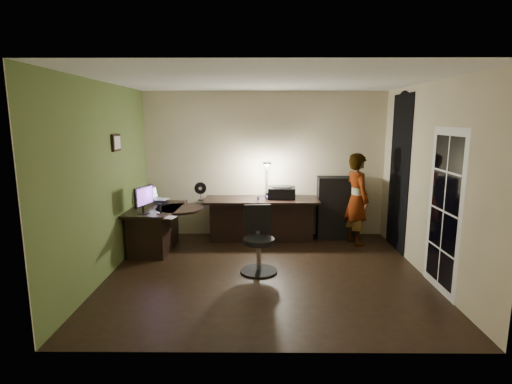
{
  "coord_description": "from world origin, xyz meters",
  "views": [
    {
      "loc": [
        -0.1,
        -5.47,
        2.2
      ],
      "look_at": [
        -0.15,
        1.05,
        1.0
      ],
      "focal_mm": 28.0,
      "sensor_mm": 36.0,
      "label": 1
    }
  ],
  "objects_px": {
    "office_chair": "(259,240)",
    "cabinet": "(338,208)",
    "monitor": "(143,204)",
    "person": "(357,199)",
    "desk_right": "(261,219)",
    "desk_left": "(157,229)"
  },
  "relations": [
    {
      "from": "cabinet",
      "to": "desk_left",
      "type": "bearing_deg",
      "value": -164.61
    },
    {
      "from": "desk_right",
      "to": "office_chair",
      "type": "bearing_deg",
      "value": -92.1
    },
    {
      "from": "cabinet",
      "to": "person",
      "type": "xyz_separation_m",
      "value": [
        0.25,
        -0.39,
        0.24
      ]
    },
    {
      "from": "desk_left",
      "to": "person",
      "type": "distance_m",
      "value": 3.49
    },
    {
      "from": "desk_left",
      "to": "person",
      "type": "relative_size",
      "value": 0.79
    },
    {
      "from": "cabinet",
      "to": "office_chair",
      "type": "bearing_deg",
      "value": -128.11
    },
    {
      "from": "person",
      "to": "cabinet",
      "type": "bearing_deg",
      "value": 16.3
    },
    {
      "from": "office_chair",
      "to": "person",
      "type": "distance_m",
      "value": 2.22
    },
    {
      "from": "desk_left",
      "to": "monitor",
      "type": "xyz_separation_m",
      "value": [
        -0.09,
        -0.41,
        0.52
      ]
    },
    {
      "from": "monitor",
      "to": "person",
      "type": "distance_m",
      "value": 3.62
    },
    {
      "from": "desk_right",
      "to": "monitor",
      "type": "xyz_separation_m",
      "value": [
        -1.86,
        -1.0,
        0.5
      ]
    },
    {
      "from": "desk_left",
      "to": "cabinet",
      "type": "distance_m",
      "value": 3.29
    },
    {
      "from": "cabinet",
      "to": "person",
      "type": "bearing_deg",
      "value": -55.67
    },
    {
      "from": "office_chair",
      "to": "cabinet",
      "type": "bearing_deg",
      "value": 44.26
    },
    {
      "from": "office_chair",
      "to": "person",
      "type": "relative_size",
      "value": 0.59
    },
    {
      "from": "person",
      "to": "desk_right",
      "type": "bearing_deg",
      "value": 66.38
    },
    {
      "from": "monitor",
      "to": "person",
      "type": "height_order",
      "value": "person"
    },
    {
      "from": "desk_right",
      "to": "desk_left",
      "type": "bearing_deg",
      "value": -161.9
    },
    {
      "from": "desk_left",
      "to": "office_chair",
      "type": "distance_m",
      "value": 1.99
    },
    {
      "from": "desk_right",
      "to": "office_chair",
      "type": "height_order",
      "value": "office_chair"
    },
    {
      "from": "desk_right",
      "to": "cabinet",
      "type": "relative_size",
      "value": 1.79
    },
    {
      "from": "monitor",
      "to": "office_chair",
      "type": "xyz_separation_m",
      "value": [
        1.81,
        -0.58,
        -0.41
      ]
    }
  ]
}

